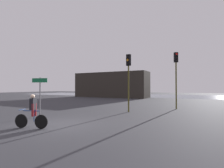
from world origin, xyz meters
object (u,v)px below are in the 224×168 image
object	(u,v)px
traffic_light_center	(129,72)
traffic_light_far_right	(176,70)
cyclist	(32,111)
direction_sign_post	(40,91)
distant_building	(111,85)

from	to	relation	value
traffic_light_center	traffic_light_far_right	bearing A→B (deg)	-116.61
cyclist	direction_sign_post	bearing A→B (deg)	27.43
traffic_light_far_right	traffic_light_center	bearing A→B (deg)	13.96
distant_building	cyclist	bearing A→B (deg)	-69.91
direction_sign_post	traffic_light_far_right	bearing A→B (deg)	-147.64
distant_building	traffic_light_center	bearing A→B (deg)	-57.94
traffic_light_center	direction_sign_post	distance (m)	6.66
distant_building	traffic_light_far_right	world-z (taller)	traffic_light_far_right
traffic_light_center	distant_building	bearing A→B (deg)	-44.88
traffic_light_far_right	direction_sign_post	world-z (taller)	traffic_light_far_right
traffic_light_center	direction_sign_post	size ratio (longest dim) A/B	1.76
traffic_light_center	cyclist	xyz separation A→B (m)	(-1.93, -7.26, -2.35)
cyclist	traffic_light_far_right	bearing A→B (deg)	-41.97
distant_building	direction_sign_post	size ratio (longest dim) A/B	5.68
distant_building	cyclist	xyz separation A→B (m)	(9.09, -24.85, -1.60)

